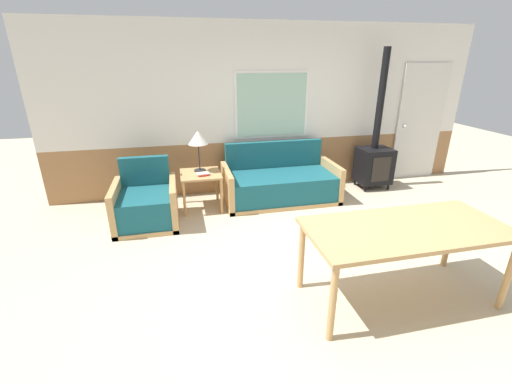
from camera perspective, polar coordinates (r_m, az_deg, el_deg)
ground_plane at (r=3.94m, az=12.62°, el=-12.52°), size 16.00×16.00×0.00m
wall_back at (r=5.80m, az=2.56°, el=13.44°), size 7.20×0.09×2.70m
couch at (r=5.52m, az=4.02°, el=1.32°), size 1.79×0.90×0.88m
armchair at (r=4.96m, az=-17.82°, el=-2.15°), size 0.84×0.86×0.86m
side_table at (r=5.20m, az=-9.19°, el=2.26°), size 0.59×0.59×0.56m
table_lamp at (r=5.14m, az=-9.65°, el=8.73°), size 0.29×0.29×0.62m
book_stack at (r=5.07m, az=-8.84°, el=2.98°), size 0.20×0.16×0.04m
dining_table at (r=3.39m, az=23.70°, el=-6.45°), size 1.82×0.84×0.76m
wood_stove at (r=6.32m, az=19.15°, el=5.39°), size 0.55×0.47×2.33m
entry_door at (r=7.09m, az=25.57°, el=10.34°), size 0.92×0.09×2.08m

